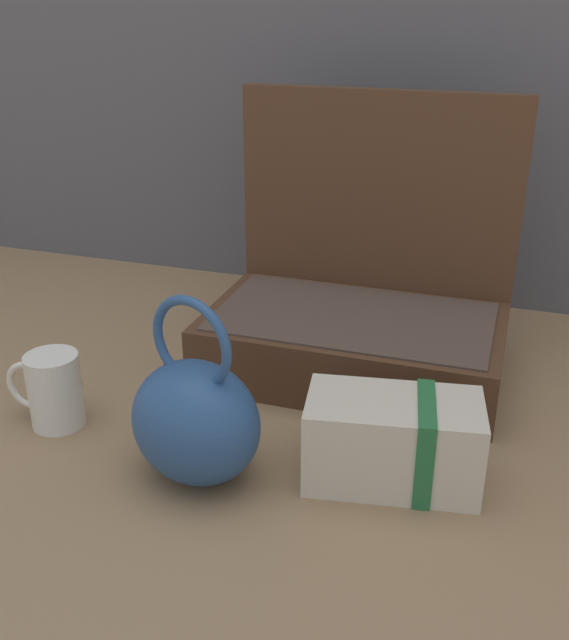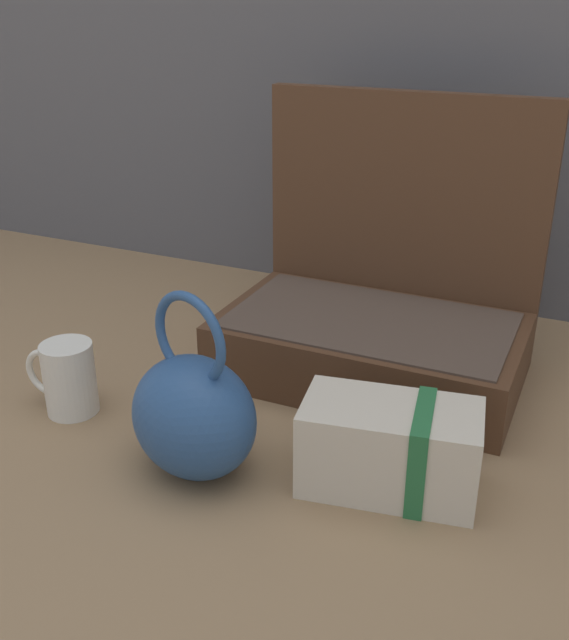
% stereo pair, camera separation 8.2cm
% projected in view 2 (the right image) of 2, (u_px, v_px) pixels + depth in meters
% --- Properties ---
extents(ground_plane, '(6.00, 6.00, 0.00)m').
position_uv_depth(ground_plane, '(272.00, 444.00, 0.93)').
color(ground_plane, '#8C6D4C').
extents(open_suitcase, '(0.43, 0.27, 0.39)m').
position_uv_depth(open_suitcase, '(379.00, 312.00, 1.08)').
color(open_suitcase, '#4C301E').
rests_on(open_suitcase, ground_plane).
extents(teal_pouch_handbag, '(0.19, 0.17, 0.23)m').
position_uv_depth(teal_pouch_handbag, '(194.00, 414.00, 0.85)').
color(teal_pouch_handbag, '#284C7F').
rests_on(teal_pouch_handbag, ground_plane).
extents(cream_toiletry_bag, '(0.21, 0.14, 0.11)m').
position_uv_depth(cream_toiletry_bag, '(393.00, 448.00, 0.83)').
color(cream_toiletry_bag, beige).
rests_on(cream_toiletry_bag, ground_plane).
extents(coffee_mug, '(0.11, 0.07, 0.10)m').
position_uv_depth(coffee_mug, '(68.00, 378.00, 0.98)').
color(coffee_mug, silver).
rests_on(coffee_mug, ground_plane).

